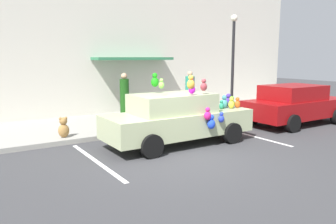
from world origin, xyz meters
The scene contains 11 objects.
ground_plane centered at (0.00, 0.00, 0.00)m, with size 60.00×60.00×0.00m, color #38383A.
sidewalk centered at (0.00, 5.00, 0.07)m, with size 24.00×4.00×0.15m, color gray.
storefront_building centered at (0.02, 7.14, 3.19)m, with size 24.00×1.25×6.40m.
parking_stripe_front centered at (3.42, 1.00, 0.00)m, with size 0.12×3.60×0.01m, color silver.
parking_stripe_rear centered at (-1.99, 1.00, 0.00)m, with size 0.12×3.60×0.01m, color silver.
plush_covered_car centered at (0.73, 1.31, 0.80)m, with size 4.58×1.97×2.15m.
parked_sedan_behind centered at (6.32, 1.37, 0.79)m, with size 4.36×2.06×1.54m.
teddy_bear_on_sidewalk centered at (-2.12, 3.41, 0.45)m, with size 0.34×0.28×0.65m.
street_lamp_post centered at (4.97, 3.50, 2.68)m, with size 0.28×0.28×4.17m.
pedestrian_near_shopfront centered at (1.27, 6.17, 0.98)m, with size 0.39×0.39×1.80m.
pedestrian_walking_past centered at (3.48, 4.45, 1.02)m, with size 0.39×0.39×1.89m.
Camera 1 is at (-4.88, -6.93, 2.62)m, focal length 35.99 mm.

